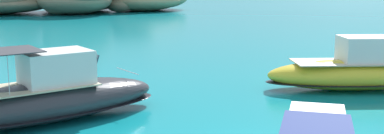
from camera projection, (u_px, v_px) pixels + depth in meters
The scene contains 2 objects.
motorboat_charcoal at pixel (47, 98), 22.00m from camera, with size 11.40×7.71×3.46m.
motorboat_yellow at pixel (357, 72), 28.30m from camera, with size 11.10×4.63×3.17m.
Camera 1 is at (-5.47, -16.22, 6.52)m, focal length 44.72 mm.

